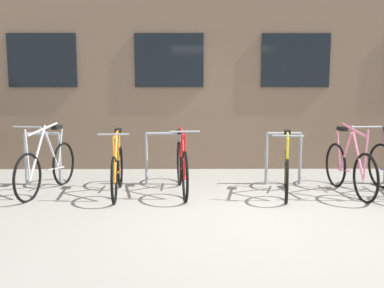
# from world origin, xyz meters

# --- Properties ---
(ground_plane) EXTENTS (42.00, 42.00, 0.00)m
(ground_plane) POSITION_xyz_m (0.00, 0.00, 0.00)
(ground_plane) COLOR gray
(storefront_building) EXTENTS (28.00, 5.07, 6.76)m
(storefront_building) POSITION_xyz_m (0.00, 5.71, 3.38)
(storefront_building) COLOR #7A604C
(storefront_building) RESTS_ON ground
(bike_rack) EXTENTS (6.61, 0.05, 0.88)m
(bike_rack) POSITION_xyz_m (-0.25, 1.90, 0.53)
(bike_rack) COLOR gray
(bike_rack) RESTS_ON ground
(bicycle_yellow) EXTENTS (0.49, 1.60, 0.98)m
(bicycle_yellow) POSITION_xyz_m (0.67, 1.27, 0.36)
(bicycle_yellow) COLOR black
(bicycle_yellow) RESTS_ON ground
(bicycle_pink) EXTENTS (0.44, 1.72, 1.11)m
(bicycle_pink) POSITION_xyz_m (1.64, 1.29, 0.40)
(bicycle_pink) COLOR black
(bicycle_pink) RESTS_ON ground
(bicycle_red) EXTENTS (0.44, 1.83, 1.04)m
(bicycle_red) POSITION_xyz_m (-0.94, 1.42, 0.40)
(bicycle_red) COLOR black
(bicycle_red) RESTS_ON ground
(bicycle_orange) EXTENTS (0.44, 1.70, 1.01)m
(bicycle_orange) POSITION_xyz_m (-1.92, 1.29, 0.38)
(bicycle_orange) COLOR black
(bicycle_orange) RESTS_ON ground
(bicycle_silver) EXTENTS (0.52, 1.79, 1.11)m
(bicycle_silver) POSITION_xyz_m (-3.04, 1.41, 0.40)
(bicycle_silver) COLOR black
(bicycle_silver) RESTS_ON ground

